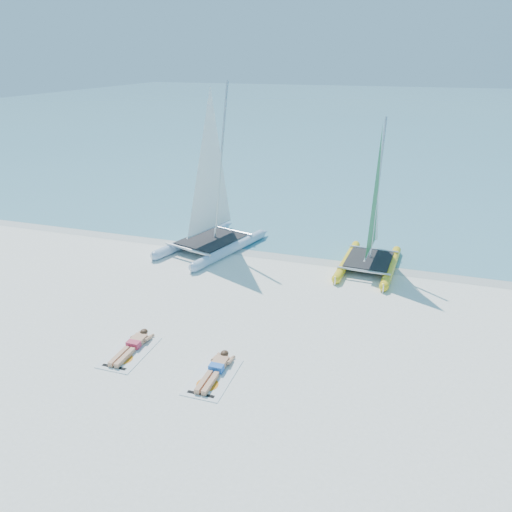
{
  "coord_description": "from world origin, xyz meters",
  "views": [
    {
      "loc": [
        4.58,
        -12.84,
        7.64
      ],
      "look_at": [
        -0.05,
        1.2,
        1.61
      ],
      "focal_mm": 35.0,
      "sensor_mm": 36.0,
      "label": 1
    }
  ],
  "objects_px": {
    "sunbather_a": "(133,345)",
    "catamaran_yellow": "(374,220)",
    "towel_b": "(213,377)",
    "sunbather_b": "(216,369)",
    "catamaran_blue": "(211,201)",
    "towel_a": "(129,352)"
  },
  "relations": [
    {
      "from": "catamaran_blue",
      "to": "catamaran_yellow",
      "type": "xyz_separation_m",
      "value": [
        6.51,
        0.35,
        -0.26
      ]
    },
    {
      "from": "catamaran_yellow",
      "to": "towel_a",
      "type": "distance_m",
      "value": 10.26
    },
    {
      "from": "towel_b",
      "to": "catamaran_yellow",
      "type": "bearing_deg",
      "value": 71.2
    },
    {
      "from": "sunbather_a",
      "to": "sunbather_b",
      "type": "height_order",
      "value": "same"
    },
    {
      "from": "catamaran_yellow",
      "to": "towel_b",
      "type": "relative_size",
      "value": 3.08
    },
    {
      "from": "sunbather_b",
      "to": "towel_b",
      "type": "bearing_deg",
      "value": -90.0
    },
    {
      "from": "sunbather_a",
      "to": "catamaran_yellow",
      "type": "bearing_deg",
      "value": 55.8
    },
    {
      "from": "sunbather_a",
      "to": "towel_b",
      "type": "relative_size",
      "value": 0.93
    },
    {
      "from": "sunbather_b",
      "to": "catamaran_blue",
      "type": "bearing_deg",
      "value": 113.34
    },
    {
      "from": "towel_b",
      "to": "sunbather_b",
      "type": "distance_m",
      "value": 0.22
    },
    {
      "from": "catamaran_blue",
      "to": "towel_a",
      "type": "height_order",
      "value": "catamaran_blue"
    },
    {
      "from": "catamaran_blue",
      "to": "catamaran_yellow",
      "type": "bearing_deg",
      "value": 19.51
    },
    {
      "from": "towel_a",
      "to": "sunbather_b",
      "type": "height_order",
      "value": "sunbather_b"
    },
    {
      "from": "catamaran_blue",
      "to": "sunbather_b",
      "type": "height_order",
      "value": "catamaran_blue"
    },
    {
      "from": "catamaran_blue",
      "to": "towel_a",
      "type": "relative_size",
      "value": 3.72
    },
    {
      "from": "catamaran_blue",
      "to": "catamaran_yellow",
      "type": "height_order",
      "value": "catamaran_blue"
    },
    {
      "from": "catamaran_yellow",
      "to": "sunbather_b",
      "type": "xyz_separation_m",
      "value": [
        -2.97,
        -8.55,
        -1.68
      ]
    },
    {
      "from": "sunbather_b",
      "to": "catamaran_yellow",
      "type": "bearing_deg",
      "value": 70.81
    },
    {
      "from": "catamaran_blue",
      "to": "sunbather_a",
      "type": "xyz_separation_m",
      "value": [
        0.92,
        -7.88,
        -1.93
      ]
    },
    {
      "from": "catamaran_blue",
      "to": "sunbather_a",
      "type": "distance_m",
      "value": 8.16
    },
    {
      "from": "catamaran_blue",
      "to": "towel_a",
      "type": "xyz_separation_m",
      "value": [
        0.92,
        -8.07,
        -2.04
      ]
    },
    {
      "from": "sunbather_a",
      "to": "towel_b",
      "type": "height_order",
      "value": "sunbather_a"
    }
  ]
}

